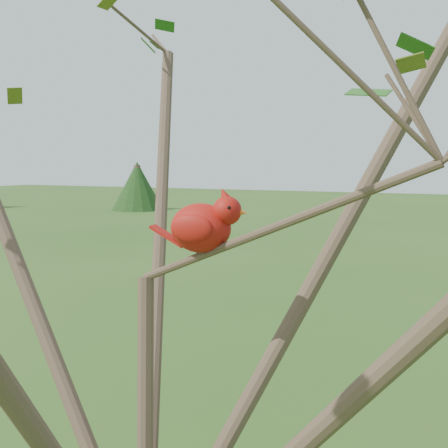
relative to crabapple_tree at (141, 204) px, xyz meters
name	(u,v)px	position (x,y,z in m)	size (l,w,h in m)	color
crabapple_tree	(141,204)	(0.00, 0.00, 0.00)	(2.35, 2.05, 2.95)	#453025
cardinal	(204,225)	(0.07, 0.11, -0.05)	(0.21, 0.11, 0.15)	#A3150E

